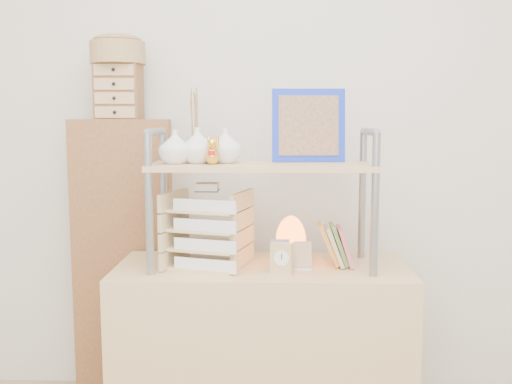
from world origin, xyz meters
TOP-DOWN VIEW (x-y plane):
  - desk at (0.00, 1.20)m, footprint 1.20×0.50m
  - cabinet at (-0.67, 1.57)m, footprint 0.47×0.29m
  - hutch at (-0.06, 1.21)m, footprint 0.90×0.34m
  - letter_tray at (-0.22, 1.19)m, footprint 0.34×0.34m
  - salt_lamp at (0.12, 1.22)m, footprint 0.13×0.13m
  - desk_clock at (0.08, 1.08)m, footprint 0.09×0.06m
  - postcard_stand at (0.11, 1.15)m, footprint 0.17×0.05m
  - drawer_chest at (-0.67, 1.55)m, footprint 0.20×0.16m
  - woven_basket at (-0.67, 1.55)m, footprint 0.25×0.25m

SIDE VIEW (x-z plane):
  - desk at x=0.00m, z-range 0.00..0.75m
  - cabinet at x=-0.67m, z-range 0.00..1.35m
  - postcard_stand at x=0.11m, z-range 0.72..0.85m
  - desk_clock at x=0.08m, z-range 0.75..0.87m
  - salt_lamp at x=0.12m, z-range 0.75..0.96m
  - letter_tray at x=-0.22m, z-range 0.72..1.06m
  - hutch at x=-0.06m, z-range 0.81..1.54m
  - drawer_chest at x=-0.67m, z-range 1.35..1.60m
  - woven_basket at x=-0.67m, z-range 1.60..1.70m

